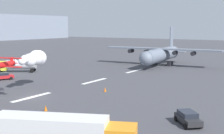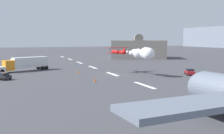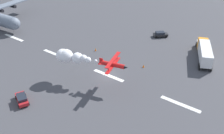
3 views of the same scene
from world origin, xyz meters
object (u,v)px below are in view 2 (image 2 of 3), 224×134
(airport_staff_sedan, at_px, (190,71))
(traffic_cone_far, at_px, (95,80))
(semi_truck_orange, at_px, (25,63))
(followme_car_yellow, at_px, (2,76))
(traffic_cone_near, at_px, (78,72))
(stunt_biplane_red, at_px, (142,53))

(airport_staff_sedan, height_order, traffic_cone_far, airport_staff_sedan)
(semi_truck_orange, bearing_deg, followme_car_yellow, -20.78)
(followme_car_yellow, height_order, traffic_cone_far, followme_car_yellow)
(traffic_cone_near, relative_size, traffic_cone_far, 1.00)
(stunt_biplane_red, bearing_deg, airport_staff_sedan, 78.09)
(stunt_biplane_red, bearing_deg, followme_car_yellow, -99.78)
(stunt_biplane_red, relative_size, traffic_cone_near, 20.41)
(traffic_cone_near, bearing_deg, semi_truck_orange, -128.91)
(stunt_biplane_red, bearing_deg, traffic_cone_far, -71.00)
(traffic_cone_far, bearing_deg, stunt_biplane_red, 109.00)
(airport_staff_sedan, relative_size, traffic_cone_near, 6.22)
(traffic_cone_far, bearing_deg, followme_car_yellow, -118.42)
(semi_truck_orange, xyz_separation_m, traffic_cone_near, (9.90, 12.26, -1.74))
(stunt_biplane_red, height_order, airport_staff_sedan, stunt_biplane_red)
(followme_car_yellow, relative_size, traffic_cone_far, 5.64)
(followme_car_yellow, relative_size, airport_staff_sedan, 0.91)
(semi_truck_orange, bearing_deg, airport_staff_sedan, 58.92)
(followme_car_yellow, height_order, airport_staff_sedan, same)
(semi_truck_orange, xyz_separation_m, traffic_cone_far, (24.22, 12.39, -1.74))
(traffic_cone_far, bearing_deg, traffic_cone_near, -179.48)
(followme_car_yellow, bearing_deg, semi_truck_orange, 159.22)
(traffic_cone_far, bearing_deg, semi_truck_orange, -152.91)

